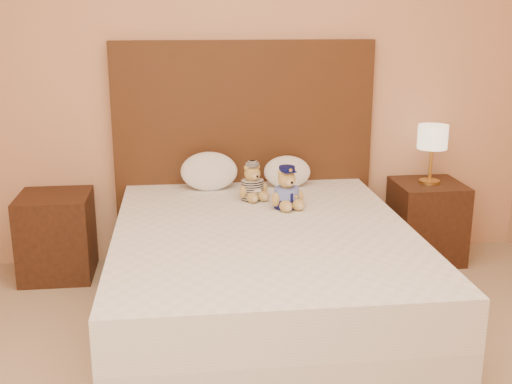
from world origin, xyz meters
TOP-DOWN VIEW (x-y plane):
  - bed at (0.00, 1.20)m, footprint 1.60×2.00m
  - headboard at (0.00, 2.21)m, footprint 1.75×0.08m
  - nightstand_left at (-1.25, 2.00)m, footprint 0.45×0.45m
  - nightstand_right at (1.25, 2.00)m, footprint 0.45×0.45m
  - lamp at (1.25, 2.00)m, footprint 0.20×0.20m
  - teddy_police at (0.18, 1.55)m, footprint 0.27×0.26m
  - teddy_prisoner at (0.00, 1.75)m, footprint 0.27×0.26m
  - pillow_left at (-0.25, 2.03)m, footprint 0.37×0.24m
  - pillow_right at (0.27, 2.03)m, footprint 0.31×0.20m

SIDE VIEW (x-z plane):
  - nightstand_left at x=-1.25m, z-range 0.00..0.55m
  - nightstand_right at x=1.25m, z-range 0.00..0.55m
  - bed at x=0.00m, z-range 0.00..0.55m
  - pillow_right at x=0.27m, z-range 0.55..0.77m
  - teddy_prisoner at x=0.00m, z-range 0.55..0.78m
  - teddy_police at x=0.18m, z-range 0.55..0.80m
  - pillow_left at x=-0.25m, z-range 0.55..0.81m
  - headboard at x=0.00m, z-range 0.00..1.50m
  - lamp at x=1.25m, z-range 0.65..1.05m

